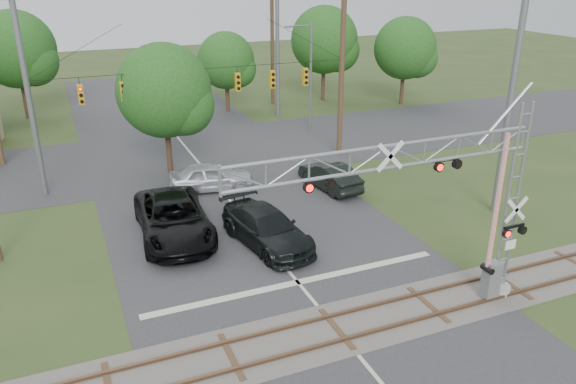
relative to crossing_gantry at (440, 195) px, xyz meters
name	(u,v)px	position (x,y,z in m)	size (l,w,h in m)	color
ground	(364,363)	(-3.67, -1.63, -4.85)	(160.00, 160.00, 0.00)	#2C3E1C
road_main	(261,238)	(-3.67, 8.37, -4.84)	(14.00, 90.00, 0.02)	#2C2B2E
road_cross	(191,154)	(-3.67, 22.37, -4.84)	(90.00, 12.00, 0.02)	#2C2B2E
railroad_track	(337,329)	(-3.67, 0.37, -4.82)	(90.00, 3.20, 0.17)	#544D49
crossing_gantry	(440,195)	(0.00, 0.00, 0.00)	(11.89, 1.00, 7.82)	#969691
traffic_signal_span	(215,82)	(-2.79, 18.37, 0.87)	(19.34, 0.36, 11.50)	slate
pickup_black	(173,218)	(-7.47, 10.11, -3.88)	(3.23, 7.00, 1.94)	black
car_dark	(267,228)	(-3.63, 7.60, -4.00)	(2.39, 5.88, 1.71)	black
sedan_silver	(212,177)	(-4.12, 15.36, -4.03)	(1.94, 4.82, 1.64)	#ADAEB5
suv_dark	(330,176)	(2.34, 12.88, -4.08)	(1.63, 4.67, 1.54)	black
streetlight	(309,73)	(6.25, 24.44, -0.21)	(2.21, 0.23, 8.29)	slate
utility_poles	(222,66)	(-1.65, 20.80, 1.33)	(26.70, 28.14, 13.36)	#40291D
treeline	(113,58)	(-7.29, 31.20, 0.76)	(50.43, 24.26, 9.64)	#3C291B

